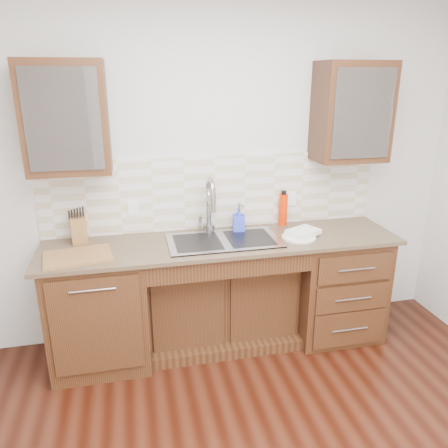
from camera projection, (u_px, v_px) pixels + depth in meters
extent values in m
cube|color=silver|center=(213.00, 173.00, 3.51)|extent=(4.00, 0.10, 2.70)
cube|color=#593014|center=(99.00, 308.00, 3.27)|extent=(0.70, 0.62, 0.88)
cube|color=#593014|center=(221.00, 300.00, 3.58)|extent=(1.20, 0.44, 0.70)
cube|color=#593014|center=(333.00, 283.00, 3.66)|extent=(0.70, 0.62, 0.88)
cube|color=#84705B|center=(223.00, 242.00, 3.31)|extent=(2.70, 0.65, 0.03)
cube|color=beige|center=(215.00, 192.00, 3.50)|extent=(2.70, 0.02, 0.59)
cube|color=#9E9EA5|center=(224.00, 252.00, 3.32)|extent=(0.84, 0.46, 0.19)
cylinder|color=#999993|center=(209.00, 208.00, 3.42)|extent=(0.04, 0.04, 0.40)
cylinder|color=#999993|center=(239.00, 215.00, 3.51)|extent=(0.02, 0.02, 0.24)
cube|color=#593014|center=(66.00, 118.00, 2.93)|extent=(0.55, 0.34, 0.75)
cube|color=#593014|center=(352.00, 112.00, 3.37)|extent=(0.55, 0.34, 0.75)
cube|color=white|center=(133.00, 208.00, 3.38)|extent=(0.08, 0.01, 0.12)
cube|color=white|center=(291.00, 198.00, 3.65)|extent=(0.08, 0.01, 0.12)
imported|color=blue|center=(239.00, 219.00, 3.46)|extent=(0.10, 0.11, 0.20)
cylinder|color=red|center=(283.00, 210.00, 3.61)|extent=(0.09, 0.09, 0.26)
cylinder|color=silver|center=(299.00, 237.00, 3.35)|extent=(0.30, 0.30, 0.01)
cube|color=white|center=(303.00, 232.00, 3.38)|extent=(0.29, 0.26, 0.04)
cube|color=#9F834F|center=(78.00, 229.00, 3.25)|extent=(0.14, 0.20, 0.20)
cube|color=#A68332|center=(78.00, 256.00, 2.99)|extent=(0.49, 0.38, 0.02)
imported|color=silver|center=(42.00, 126.00, 2.92)|extent=(0.16, 0.16, 0.09)
imported|color=white|center=(84.00, 126.00, 2.97)|extent=(0.11, 0.11, 0.09)
imported|color=silver|center=(338.00, 119.00, 3.36)|extent=(0.16, 0.16, 0.10)
imported|color=silver|center=(370.00, 118.00, 3.41)|extent=(0.11, 0.11, 0.10)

